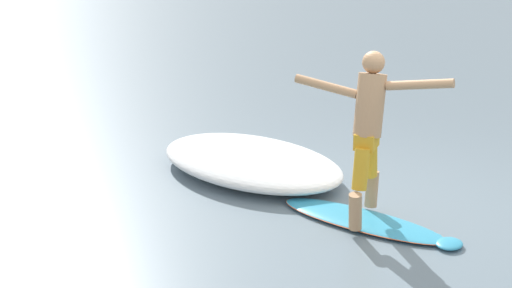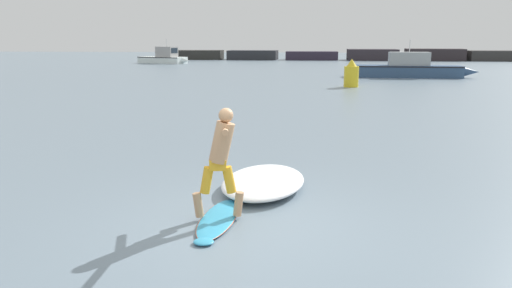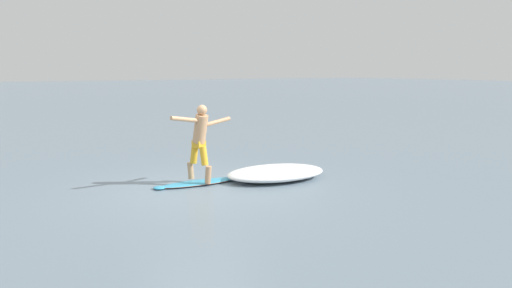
# 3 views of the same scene
# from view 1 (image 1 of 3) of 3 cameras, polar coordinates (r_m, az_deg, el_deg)

# --- Properties ---
(ground_plane) EXTENTS (200.00, 200.00, 0.00)m
(ground_plane) POSITION_cam_1_polar(r_m,az_deg,el_deg) (9.14, 9.59, -4.46)
(ground_plane) COLOR slate
(surfboard) EXTENTS (0.59, 2.00, 0.20)m
(surfboard) POSITION_cam_1_polar(r_m,az_deg,el_deg) (8.78, 7.33, -5.12)
(surfboard) COLOR #37A1CD
(surfboard) RESTS_ON ground
(surfer) EXTENTS (0.81, 1.58, 1.70)m
(surfer) POSITION_cam_1_polar(r_m,az_deg,el_deg) (8.48, 7.52, 1.41)
(surfer) COLOR tan
(surfer) RESTS_ON surfboard
(wave_foam_at_tail) EXTENTS (1.75, 2.54, 0.30)m
(wave_foam_at_tail) POSITION_cam_1_polar(r_m,az_deg,el_deg) (9.96, -0.30, -1.20)
(wave_foam_at_tail) COLOR white
(wave_foam_at_tail) RESTS_ON ground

